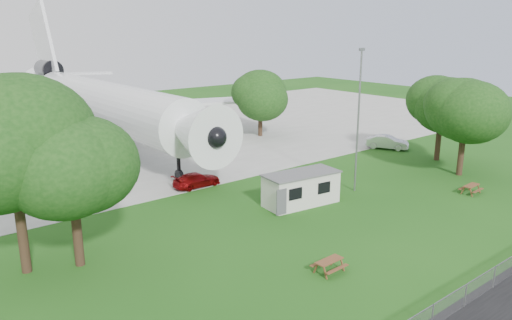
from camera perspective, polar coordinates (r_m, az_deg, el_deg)
ground at (r=34.60m, az=10.31°, el=-8.71°), size 160.00×160.00×0.00m
concrete_apron at (r=64.66m, az=-16.09°, el=2.11°), size 120.00×46.00×0.03m
airliner at (r=61.03m, az=-17.36°, el=6.31°), size 46.36×47.73×17.69m
site_cabin at (r=39.92m, az=5.19°, el=-3.25°), size 6.89×3.44×2.62m
picnic_west at (r=29.96m, az=8.33°, el=-12.54°), size 1.85×1.56×0.76m
picnic_east at (r=46.41m, az=23.31°, el=-3.53°), size 1.90×1.62×0.76m
fence at (r=30.04m, az=24.56°, el=-13.76°), size 58.00×0.04×1.30m
lamp_mast at (r=42.73m, az=11.58°, el=4.21°), size 0.16×0.16×12.00m
tree_west_big at (r=30.17m, az=-26.19°, el=1.13°), size 9.49×9.49×12.10m
tree_west_small at (r=30.13m, az=-20.43°, el=-0.69°), size 7.42×7.42×9.83m
tree_east_front at (r=50.42m, az=22.88°, el=5.41°), size 7.07×7.07×9.95m
tree_east_back at (r=55.54m, az=20.46°, el=5.89°), size 7.15×7.15×9.48m
tree_far_apron at (r=64.12m, az=0.50°, el=7.29°), size 6.86×6.86×8.62m
car_ne_sedan at (r=59.88m, az=14.76°, el=1.97°), size 3.77×5.01×1.58m
car_apron_van at (r=44.49m, az=-6.78°, el=-2.28°), size 4.40×1.81×1.27m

